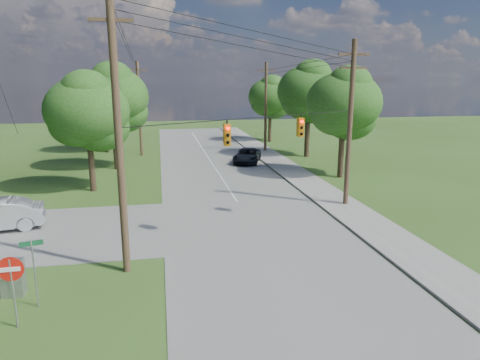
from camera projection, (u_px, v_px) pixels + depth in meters
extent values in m
plane|color=#33501A|center=(233.00, 266.00, 19.00)|extent=(140.00, 140.00, 0.00)
cube|color=gray|center=(253.00, 226.00, 24.14)|extent=(10.00, 100.00, 0.03)
cube|color=#99978F|center=(363.00, 219.00, 25.33)|extent=(2.60, 100.00, 0.12)
cylinder|color=brown|center=(118.00, 133.00, 17.18)|extent=(0.32, 0.32, 12.00)
cube|color=brown|center=(111.00, 20.00, 16.20)|extent=(1.70, 0.12, 0.14)
cylinder|color=brown|center=(350.00, 126.00, 27.05)|extent=(0.32, 0.32, 10.50)
cube|color=brown|center=(354.00, 54.00, 26.06)|extent=(2.00, 0.12, 0.14)
cube|color=brown|center=(353.00, 68.00, 26.24)|extent=(1.70, 0.12, 0.14)
cylinder|color=brown|center=(266.00, 108.00, 48.16)|extent=(0.32, 0.32, 10.00)
cube|color=brown|center=(266.00, 70.00, 47.22)|extent=(2.00, 0.12, 0.14)
cylinder|color=brown|center=(139.00, 109.00, 45.66)|extent=(0.32, 0.32, 10.00)
cube|color=brown|center=(137.00, 70.00, 44.72)|extent=(2.00, 0.12, 0.14)
cylinder|color=black|center=(261.00, 33.00, 21.04)|extent=(13.52, 7.63, 1.53)
cylinder|color=black|center=(261.00, 41.00, 21.13)|extent=(13.52, 7.63, 1.53)
cylinder|color=black|center=(261.00, 49.00, 21.22)|extent=(13.52, 7.63, 1.53)
cylinder|color=black|center=(297.00, 65.00, 36.64)|extent=(0.03, 22.00, 0.53)
cylinder|color=black|center=(130.00, 51.00, 30.37)|extent=(0.43, 29.60, 2.03)
cylinder|color=black|center=(297.00, 69.00, 36.73)|extent=(0.03, 22.00, 0.53)
cylinder|color=black|center=(130.00, 57.00, 30.46)|extent=(0.43, 29.60, 2.03)
cylinder|color=black|center=(260.00, 117.00, 21.99)|extent=(13.52, 7.63, 0.04)
cube|color=#C77B0B|center=(227.00, 135.00, 20.68)|extent=(0.32, 0.22, 1.05)
sphere|color=#FF0C05|center=(228.00, 128.00, 20.47)|extent=(0.17, 0.17, 0.17)
cube|color=#C77B0B|center=(227.00, 134.00, 20.91)|extent=(0.32, 0.22, 1.05)
sphere|color=#FF0C05|center=(226.00, 127.00, 20.96)|extent=(0.17, 0.17, 0.17)
cube|color=#C77B0B|center=(301.00, 127.00, 23.98)|extent=(0.32, 0.22, 1.05)
sphere|color=#FF0C05|center=(302.00, 121.00, 23.76)|extent=(0.17, 0.17, 0.17)
cube|color=#C77B0B|center=(300.00, 127.00, 24.21)|extent=(0.32, 0.22, 1.05)
sphere|color=#FF0C05|center=(299.00, 121.00, 24.26)|extent=(0.17, 0.17, 0.17)
cylinder|color=#483624|center=(92.00, 170.00, 31.55)|extent=(0.45, 0.45, 3.15)
ellipsoid|color=#1E4A16|center=(87.00, 111.00, 30.55)|extent=(6.00, 6.00, 4.92)
cylinder|color=#483624|center=(116.00, 150.00, 39.34)|extent=(0.50, 0.50, 3.50)
ellipsoid|color=#1E4A16|center=(112.00, 97.00, 38.24)|extent=(6.40, 6.40, 5.25)
cylinder|color=#483624|center=(106.00, 138.00, 48.57)|extent=(0.48, 0.47, 3.32)
ellipsoid|color=#1E4A16|center=(103.00, 96.00, 47.52)|extent=(6.00, 6.00, 4.92)
cylinder|color=#483624|center=(341.00, 158.00, 36.08)|extent=(0.48, 0.48, 3.32)
ellipsoid|color=#1E4A16|center=(344.00, 102.00, 35.03)|extent=(6.20, 6.20, 5.08)
cylinder|color=#483624|center=(307.00, 140.00, 45.70)|extent=(0.52, 0.52, 3.67)
ellipsoid|color=#1E4A16|center=(309.00, 91.00, 44.54)|extent=(6.60, 6.60, 5.41)
cylinder|color=#483624|center=(270.00, 130.00, 57.06)|extent=(0.45, 0.45, 3.15)
ellipsoid|color=#1E4A16|center=(270.00, 97.00, 56.06)|extent=(5.80, 5.80, 4.76)
imported|color=black|center=(247.00, 156.00, 42.50)|extent=(3.84, 5.51, 1.40)
cube|color=gray|center=(13.00, 278.00, 16.31)|extent=(0.81, 0.60, 1.44)
cylinder|color=gray|center=(14.00, 294.00, 14.02)|extent=(0.07, 0.07, 2.45)
cylinder|color=red|center=(10.00, 269.00, 13.82)|extent=(0.85, 0.05, 0.85)
cube|color=white|center=(10.00, 270.00, 13.79)|extent=(0.61, 0.04, 0.14)
cylinder|color=gray|center=(35.00, 274.00, 15.31)|extent=(0.06, 0.06, 2.57)
cube|color=#12502B|center=(31.00, 243.00, 15.04)|extent=(0.75, 0.23, 0.19)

